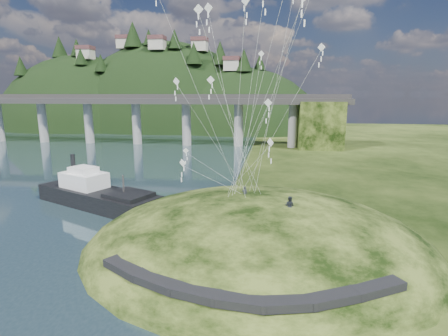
# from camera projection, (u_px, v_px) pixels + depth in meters

# --- Properties ---
(ground) EXTENTS (320.00, 320.00, 0.00)m
(ground) POSITION_uv_depth(u_px,v_px,m) (175.00, 248.00, 34.56)
(ground) COLOR black
(ground) RESTS_ON ground
(grass_hill) EXTENTS (36.00, 32.00, 13.00)m
(grass_hill) POSITION_uv_depth(u_px,v_px,m) (257.00, 258.00, 35.68)
(grass_hill) COLOR black
(grass_hill) RESTS_ON ground
(footpath) EXTENTS (22.29, 5.84, 0.83)m
(footpath) POSITION_uv_depth(u_px,v_px,m) (241.00, 288.00, 23.64)
(footpath) COLOR black
(footpath) RESTS_ON ground
(bridge) EXTENTS (160.00, 11.00, 15.00)m
(bridge) POSITION_uv_depth(u_px,v_px,m) (154.00, 112.00, 104.10)
(bridge) COLOR #2D2B2B
(bridge) RESTS_ON ground
(far_ridge) EXTENTS (153.00, 70.00, 94.50)m
(far_ridge) POSITION_uv_depth(u_px,v_px,m) (158.00, 144.00, 160.50)
(far_ridge) COLOR black
(far_ridge) RESTS_ON ground
(work_barge) EXTENTS (19.70, 12.64, 6.73)m
(work_barge) POSITION_uv_depth(u_px,v_px,m) (96.00, 194.00, 47.49)
(work_barge) COLOR black
(work_barge) RESTS_ON ground
(wooden_dock) EXTENTS (12.25, 5.86, 0.88)m
(wooden_dock) POSITION_uv_depth(u_px,v_px,m) (168.00, 222.00, 40.46)
(wooden_dock) COLOR #311A14
(wooden_dock) RESTS_ON ground
(kite_flyers) EXTENTS (5.26, 3.96, 1.88)m
(kite_flyers) POSITION_uv_depth(u_px,v_px,m) (281.00, 194.00, 32.64)
(kite_flyers) COLOR #252931
(kite_flyers) RESTS_ON ground
(kite_swarm) EXTENTS (15.75, 17.93, 20.62)m
(kite_swarm) POSITION_uv_depth(u_px,v_px,m) (245.00, 44.00, 30.84)
(kite_swarm) COLOR white
(kite_swarm) RESTS_ON ground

